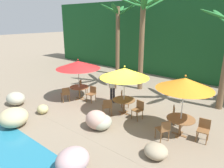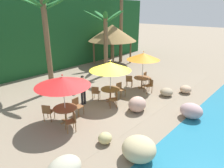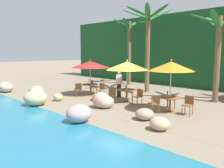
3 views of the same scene
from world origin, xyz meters
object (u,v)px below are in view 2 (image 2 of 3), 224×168
Objects in this scene: umbrella_orange at (143,56)px; dining_table_orange at (142,79)px; chair_red_inland at (48,111)px; chair_orange_left at (150,85)px; palm_tree_third at (106,33)px; chair_red_seaward at (77,105)px; chair_orange_seaward at (146,77)px; dining_table_red at (65,110)px; umbrella_yellow at (110,66)px; umbrella_red at (63,81)px; chair_yellow_left at (115,98)px; chair_red_left at (72,120)px; palm_tree_second at (45,25)px; palm_tree_fourth at (121,15)px; chair_yellow_inland at (96,92)px; waiter_in_white at (83,88)px; dining_table_yellow at (110,91)px; chair_yellow_seaward at (120,89)px; palapa_hut at (112,33)px; chair_orange_inland at (129,80)px.

dining_table_orange is (0.00, -0.00, -1.57)m from umbrella_orange.
chair_orange_left is at bearing -14.34° from chair_red_inland.
dining_table_orange is 4.75m from palm_tree_third.
chair_red_seaward is 6.08m from chair_orange_seaward.
dining_table_red is 1.26× the size of chair_orange_left.
umbrella_yellow is 2.93m from umbrella_orange.
dining_table_red is at bearing 165.96° from umbrella_red.
palm_tree_third is (6.63, 3.73, 2.71)m from dining_table_red.
chair_yellow_left is 1.00× the size of chair_orange_left.
chair_red_left is 0.35× the size of umbrella_orange.
palm_tree_second reaches higher than chair_red_inland.
chair_yellow_inland is at bearing -148.74° from palm_tree_fourth.
chair_yellow_inland is at bearing 171.03° from chair_orange_seaward.
palm_tree_third is (4.93, -0.11, -0.83)m from palm_tree_second.
chair_orange_seaward is (3.75, 0.01, -1.57)m from umbrella_yellow.
palm_tree_fourth is (7.69, 5.66, 2.44)m from umbrella_yellow.
chair_red_seaward is at bearing -20.19° from chair_red_inland.
dining_table_red is 1.00× the size of dining_table_orange.
waiter_in_white is at bearing 167.27° from dining_table_orange.
dining_table_yellow is at bearing -29.60° from waiter_in_white.
umbrella_red is at bearing 170.90° from chair_orange_left.
chair_red_inland is at bearing 172.04° from chair_yellow_seaward.
umbrella_yellow reaches higher than waiter_in_white.
umbrella_orange is at bearing 6.24° from chair_red_left.
palm_tree_fourth reaches higher than umbrella_orange.
chair_red_inland is at bearing -153.03° from palapa_hut.
umbrella_red is at bearing -174.10° from chair_orange_inland.
chair_orange_seaward is (3.75, 0.01, -0.10)m from dining_table_yellow.
palm_tree_fourth reaches higher than chair_orange_seaward.
chair_yellow_left is (-0.45, -0.73, -1.57)m from umbrella_yellow.
dining_table_red is 1.26× the size of chair_red_seaward.
palm_tree_second is (-3.92, 3.27, 3.65)m from chair_orange_inland.
palapa_hut is 2.71× the size of waiter_in_white.
chair_orange_left is 0.19× the size of palapa_hut.
umbrella_red is 3.14m from chair_yellow_inland.
palm_tree_third is (-0.29, 3.66, 2.81)m from chair_orange_seaward.
palm_tree_fourth reaches higher than chair_red_seaward.
chair_yellow_seaward is (0.85, -0.01, -1.57)m from umbrella_yellow.
palapa_hut reaches higher than umbrella_orange.
palm_tree_third is at bearing 29.38° from umbrella_red.
dining_table_yellow is 3.76m from chair_orange_seaward.
waiter_in_white is at bearing -88.04° from palm_tree_second.
chair_yellow_inland is at bearing 165.76° from umbrella_orange.
chair_orange_left is 0.15× the size of palm_tree_second.
umbrella_yellow is 2.78× the size of chair_yellow_inland.
chair_red_left is 1.00× the size of chair_orange_left.
dining_table_orange is 0.65× the size of waiter_in_white.
dining_table_orange is (6.09, -0.13, -1.43)m from umbrella_red.
umbrella_red is at bearing -154.96° from waiter_in_white.
chair_yellow_seaward is (4.53, -0.63, 0.00)m from chair_red_inland.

